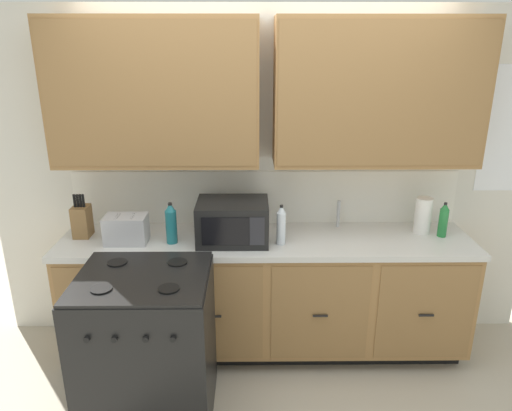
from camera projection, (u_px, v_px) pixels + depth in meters
ground_plane at (267, 373)px, 3.31m from camera, size 8.00×8.00×0.00m
wall_unit at (266, 127)px, 3.24m from camera, size 4.03×0.40×2.44m
counter_run at (266, 294)px, 3.44m from camera, size 2.86×0.64×0.90m
stove_range at (148, 346)px, 2.84m from camera, size 0.76×0.68×0.95m
microwave at (233, 221)px, 3.22m from camera, size 0.48×0.37×0.28m
toaster at (126, 229)px, 3.20m from camera, size 0.28×0.18×0.19m
knife_block at (82, 221)px, 3.30m from camera, size 0.11×0.14×0.31m
sink_faucet at (338, 214)px, 3.47m from camera, size 0.02×0.02×0.20m
paper_towel_roll at (423, 216)px, 3.35m from camera, size 0.12×0.12×0.26m
bottle_green at (443, 220)px, 3.29m from camera, size 0.06×0.06×0.25m
bottle_teal at (171, 223)px, 3.18m from camera, size 0.08×0.08×0.29m
bottle_clear at (281, 225)px, 3.16m from camera, size 0.06×0.06×0.28m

